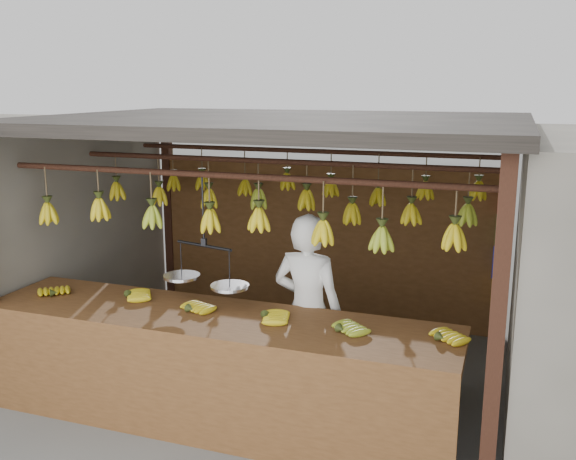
% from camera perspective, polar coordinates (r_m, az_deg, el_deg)
% --- Properties ---
extents(ground, '(80.00, 80.00, 0.00)m').
position_cam_1_polar(ground, '(6.37, -0.92, -12.05)').
color(ground, '#5B5B57').
extents(stall, '(4.30, 3.30, 2.40)m').
position_cam_1_polar(stall, '(6.13, 0.09, 6.18)').
color(stall, black).
rests_on(stall, ground).
extents(counter, '(3.85, 0.88, 0.96)m').
position_cam_1_polar(counter, '(5.09, -7.11, -9.97)').
color(counter, brown).
rests_on(counter, ground).
extents(hanging_bananas, '(3.59, 2.25, 0.40)m').
position_cam_1_polar(hanging_bananas, '(5.88, -0.97, 2.47)').
color(hanging_bananas, gold).
rests_on(hanging_bananas, ground).
extents(balance_scale, '(0.78, 0.41, 0.88)m').
position_cam_1_polar(balance_scale, '(5.19, -7.39, -4.11)').
color(balance_scale, black).
rests_on(balance_scale, ground).
extents(vendor, '(0.65, 0.46, 1.67)m').
position_cam_1_polar(vendor, '(5.38, 1.77, -7.25)').
color(vendor, white).
rests_on(vendor, ground).
extents(bag_bundles, '(0.08, 0.26, 1.24)m').
position_cam_1_polar(bag_bundles, '(6.96, 18.24, -1.48)').
color(bag_bundles, red).
rests_on(bag_bundles, ground).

